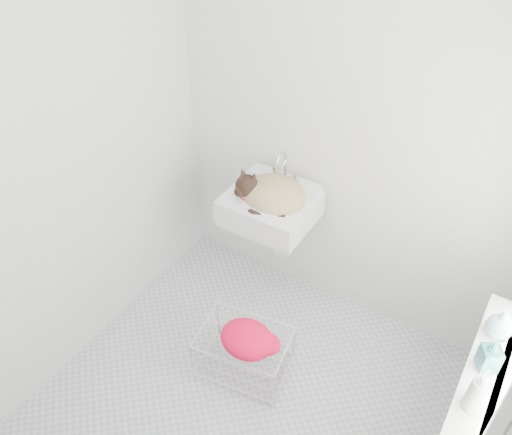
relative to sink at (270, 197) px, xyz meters
The scene contains 12 objects.
floor 1.18m from the sink, 64.80° to the right, with size 2.20×2.00×0.02m, color silver.
back_wall 0.59m from the sink, 36.75° to the left, with size 2.20×0.02×2.50m, color silver.
left_wall 1.13m from the sink, 135.45° to the right, with size 0.02×2.00×2.50m, color silver.
windowsill 1.46m from the sink, 21.68° to the right, with size 0.16×0.88×0.04m, color white.
sink is the anchor object (origin of this frame).
faucet 0.23m from the sink, 90.00° to the left, with size 0.18×0.13×0.18m, color silver, non-canonical shape.
cat 0.04m from the sink, 50.14° to the right, with size 0.43×0.36×0.25m.
wire_rack 0.92m from the sink, 72.91° to the right, with size 0.50×0.35×0.30m, color silver.
towel 0.84m from the sink, 69.55° to the right, with size 0.32×0.22×0.13m, color #F21200.
bottle_a 1.54m from the sink, 29.08° to the right, with size 0.07×0.07×0.19m, color white.
bottle_b 1.45m from the sink, 21.58° to the right, with size 0.08×0.08×0.17m, color #2D776B.
bottle_c 1.39m from the sink, 14.08° to the right, with size 0.11×0.11×0.15m, color silver.
Camera 1 is at (0.88, -1.38, 2.69)m, focal length 36.78 mm.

